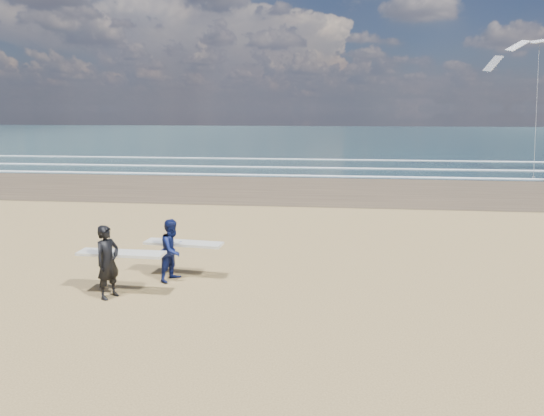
# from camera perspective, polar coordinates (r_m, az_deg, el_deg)

# --- Properties ---
(ocean) EXTENTS (220.00, 100.00, 0.02)m
(ocean) POSITION_cam_1_polar(r_m,az_deg,el_deg) (84.29, 17.53, 7.94)
(ocean) COLOR #193037
(ocean) RESTS_ON ground
(foam_breakers) EXTENTS (220.00, 11.70, 0.05)m
(foam_breakers) POSITION_cam_1_polar(r_m,az_deg,el_deg) (42.14, 28.70, 3.97)
(foam_breakers) COLOR white
(foam_breakers) RESTS_ON ground
(surfer_near) EXTENTS (2.21, 1.03, 1.84)m
(surfer_near) POSITION_cam_1_polar(r_m,az_deg,el_deg) (12.64, -18.57, -5.91)
(surfer_near) COLOR black
(surfer_near) RESTS_ON ground
(surfer_far) EXTENTS (2.24, 1.22, 1.71)m
(surfer_far) POSITION_cam_1_polar(r_m,az_deg,el_deg) (13.48, -11.49, -4.78)
(surfer_far) COLOR #0D164A
(surfer_far) RESTS_ON ground
(kite_1) EXTENTS (6.80, 4.85, 10.70)m
(kite_1) POSITION_cam_1_polar(r_m,az_deg,el_deg) (40.06, 28.77, 12.61)
(kite_1) COLOR slate
(kite_1) RESTS_ON ground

